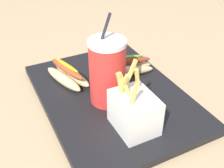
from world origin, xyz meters
TOP-DOWN VIEW (x-y plane):
  - ground_plane at (0.00, 0.00)m, footprint 2.40×2.40m
  - food_tray at (0.00, 0.00)m, footprint 0.49×0.36m
  - soda_cup at (-0.02, 0.02)m, footprint 0.09×0.09m
  - fries_basket at (-0.14, 0.01)m, footprint 0.11×0.08m
  - hot_dog_1 at (0.07, -0.08)m, footprint 0.10×0.18m
  - hot_dog_2 at (0.11, 0.09)m, footprint 0.16×0.10m
  - ketchup_cup_1 at (-0.08, -0.04)m, footprint 0.03×0.03m
  - ketchup_cup_2 at (0.20, -0.10)m, footprint 0.04×0.04m

SIDE VIEW (x-z plane):
  - ground_plane at x=0.00m, z-range -0.02..0.00m
  - food_tray at x=0.00m, z-range 0.00..0.02m
  - ketchup_cup_1 at x=-0.08m, z-range 0.02..0.04m
  - ketchup_cup_2 at x=0.20m, z-range 0.02..0.04m
  - hot_dog_2 at x=0.11m, z-range 0.01..0.07m
  - hot_dog_1 at x=0.07m, z-range 0.01..0.07m
  - fries_basket at x=-0.14m, z-range -0.01..0.14m
  - soda_cup at x=-0.02m, z-range -0.01..0.22m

